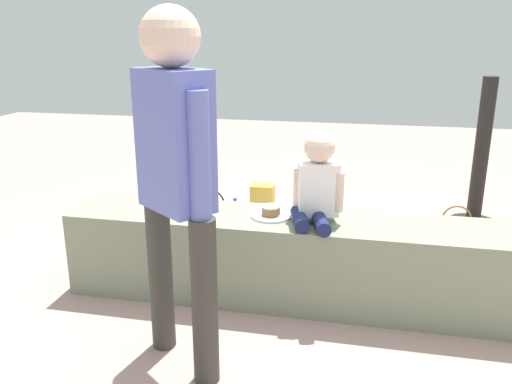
{
  "coord_description": "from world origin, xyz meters",
  "views": [
    {
      "loc": [
        0.38,
        -2.69,
        1.47
      ],
      "look_at": [
        -0.12,
        -0.35,
        0.73
      ],
      "focal_mm": 37.04,
      "sensor_mm": 36.0,
      "label": 1
    }
  ],
  "objects_px": {
    "water_bottle_far_side": "(267,240)",
    "handbag_brown_canvas": "(455,232)",
    "water_bottle_near_gift": "(235,211)",
    "handbag_black_leather": "(210,217)",
    "gift_bag": "(262,201)",
    "party_cup_red": "(414,226)",
    "child_seated": "(317,184)",
    "adult_standing": "(176,164)",
    "cake_plate": "(271,213)"
  },
  "relations": [
    {
      "from": "adult_standing",
      "to": "cake_plate",
      "type": "bearing_deg",
      "value": 68.88
    },
    {
      "from": "cake_plate",
      "to": "water_bottle_far_side",
      "type": "relative_size",
      "value": 0.97
    },
    {
      "from": "handbag_black_leather",
      "to": "handbag_brown_canvas",
      "type": "distance_m",
      "value": 1.77
    },
    {
      "from": "gift_bag",
      "to": "water_bottle_far_side",
      "type": "relative_size",
      "value": 1.35
    },
    {
      "from": "water_bottle_near_gift",
      "to": "party_cup_red",
      "type": "height_order",
      "value": "water_bottle_near_gift"
    },
    {
      "from": "adult_standing",
      "to": "party_cup_red",
      "type": "height_order",
      "value": "adult_standing"
    },
    {
      "from": "child_seated",
      "to": "handbag_brown_canvas",
      "type": "distance_m",
      "value": 1.46
    },
    {
      "from": "handbag_black_leather",
      "to": "cake_plate",
      "type": "bearing_deg",
      "value": -54.7
    },
    {
      "from": "cake_plate",
      "to": "party_cup_red",
      "type": "distance_m",
      "value": 1.54
    },
    {
      "from": "adult_standing",
      "to": "gift_bag",
      "type": "distance_m",
      "value": 2.14
    },
    {
      "from": "cake_plate",
      "to": "handbag_black_leather",
      "type": "height_order",
      "value": "cake_plate"
    },
    {
      "from": "water_bottle_near_gift",
      "to": "handbag_black_leather",
      "type": "height_order",
      "value": "handbag_black_leather"
    },
    {
      "from": "handbag_black_leather",
      "to": "handbag_brown_canvas",
      "type": "relative_size",
      "value": 1.13
    },
    {
      "from": "water_bottle_near_gift",
      "to": "handbag_black_leather",
      "type": "relative_size",
      "value": 0.59
    },
    {
      "from": "gift_bag",
      "to": "handbag_brown_canvas",
      "type": "height_order",
      "value": "gift_bag"
    },
    {
      "from": "adult_standing",
      "to": "cake_plate",
      "type": "relative_size",
      "value": 6.94
    },
    {
      "from": "adult_standing",
      "to": "child_seated",
      "type": "bearing_deg",
      "value": 52.54
    },
    {
      "from": "party_cup_red",
      "to": "handbag_black_leather",
      "type": "distance_m",
      "value": 1.53
    },
    {
      "from": "child_seated",
      "to": "adult_standing",
      "type": "distance_m",
      "value": 0.89
    },
    {
      "from": "child_seated",
      "to": "handbag_black_leather",
      "type": "bearing_deg",
      "value": 133.91
    },
    {
      "from": "handbag_black_leather",
      "to": "handbag_brown_canvas",
      "type": "xyz_separation_m",
      "value": [
        1.77,
        0.09,
        -0.01
      ]
    },
    {
      "from": "water_bottle_near_gift",
      "to": "water_bottle_far_side",
      "type": "distance_m",
      "value": 0.66
    },
    {
      "from": "gift_bag",
      "to": "handbag_brown_canvas",
      "type": "xyz_separation_m",
      "value": [
        1.44,
        -0.31,
        -0.03
      ]
    },
    {
      "from": "party_cup_red",
      "to": "handbag_brown_canvas",
      "type": "height_order",
      "value": "handbag_brown_canvas"
    },
    {
      "from": "gift_bag",
      "to": "water_bottle_near_gift",
      "type": "xyz_separation_m",
      "value": [
        -0.19,
        -0.16,
        -0.05
      ]
    },
    {
      "from": "gift_bag",
      "to": "handbag_black_leather",
      "type": "distance_m",
      "value": 0.51
    },
    {
      "from": "water_bottle_near_gift",
      "to": "handbag_brown_canvas",
      "type": "relative_size",
      "value": 0.67
    },
    {
      "from": "water_bottle_far_side",
      "to": "handbag_black_leather",
      "type": "relative_size",
      "value": 0.67
    },
    {
      "from": "water_bottle_near_gift",
      "to": "handbag_brown_canvas",
      "type": "bearing_deg",
      "value": -5.33
    },
    {
      "from": "party_cup_red",
      "to": "handbag_brown_canvas",
      "type": "relative_size",
      "value": 0.37
    },
    {
      "from": "adult_standing",
      "to": "cake_plate",
      "type": "distance_m",
      "value": 0.87
    },
    {
      "from": "cake_plate",
      "to": "water_bottle_far_side",
      "type": "xyz_separation_m",
      "value": [
        -0.13,
        0.57,
        -0.4
      ]
    },
    {
      "from": "handbag_brown_canvas",
      "to": "gift_bag",
      "type": "bearing_deg",
      "value": 167.97
    },
    {
      "from": "adult_standing",
      "to": "water_bottle_near_gift",
      "type": "distance_m",
      "value": 2.03
    },
    {
      "from": "water_bottle_near_gift",
      "to": "handbag_black_leather",
      "type": "bearing_deg",
      "value": -119.65
    },
    {
      "from": "gift_bag",
      "to": "party_cup_red",
      "type": "xyz_separation_m",
      "value": [
        1.18,
        -0.1,
        -0.08
      ]
    },
    {
      "from": "cake_plate",
      "to": "handbag_brown_canvas",
      "type": "distance_m",
      "value": 1.55
    },
    {
      "from": "child_seated",
      "to": "water_bottle_far_side",
      "type": "relative_size",
      "value": 2.09
    },
    {
      "from": "cake_plate",
      "to": "water_bottle_near_gift",
      "type": "bearing_deg",
      "value": 113.63
    },
    {
      "from": "adult_standing",
      "to": "water_bottle_far_side",
      "type": "distance_m",
      "value": 1.53
    },
    {
      "from": "adult_standing",
      "to": "gift_bag",
      "type": "relative_size",
      "value": 4.98
    },
    {
      "from": "gift_bag",
      "to": "adult_standing",
      "type": "bearing_deg",
      "value": -89.05
    },
    {
      "from": "water_bottle_far_side",
      "to": "handbag_brown_canvas",
      "type": "xyz_separation_m",
      "value": [
        1.27,
        0.4,
        0.0
      ]
    },
    {
      "from": "water_bottle_far_side",
      "to": "party_cup_red",
      "type": "bearing_deg",
      "value": 31.38
    },
    {
      "from": "handbag_brown_canvas",
      "to": "water_bottle_near_gift",
      "type": "bearing_deg",
      "value": 174.67
    },
    {
      "from": "adult_standing",
      "to": "party_cup_red",
      "type": "xyz_separation_m",
      "value": [
        1.15,
        1.89,
        -0.88
      ]
    },
    {
      "from": "party_cup_red",
      "to": "handbag_black_leather",
      "type": "relative_size",
      "value": 0.33
    },
    {
      "from": "child_seated",
      "to": "water_bottle_near_gift",
      "type": "height_order",
      "value": "child_seated"
    },
    {
      "from": "cake_plate",
      "to": "gift_bag",
      "type": "distance_m",
      "value": 1.37
    },
    {
      "from": "water_bottle_far_side",
      "to": "handbag_brown_canvas",
      "type": "bearing_deg",
      "value": 17.63
    }
  ]
}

